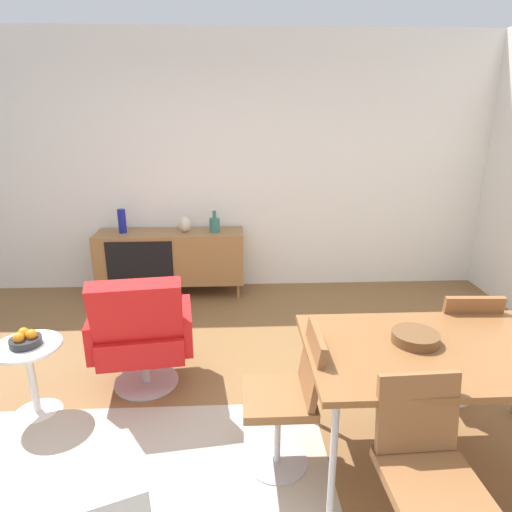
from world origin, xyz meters
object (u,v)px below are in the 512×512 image
(vase_cobalt, at_px, (215,224))
(vase_sculptural_dark, at_px, (185,224))
(lounge_chair_red, at_px, (141,332))
(sideboard, at_px, (171,257))
(vase_ceramic_small, at_px, (122,221))
(side_table_round, at_px, (31,371))
(fruit_bowl, at_px, (25,339))
(dining_chair_back_right, at_px, (458,340))
(dining_chair_near_window, at_px, (289,394))
(dining_table, at_px, (450,354))
(dining_chair_front_left, at_px, (424,466))
(wooden_bowl_on_table, at_px, (415,338))

(vase_cobalt, height_order, vase_sculptural_dark, vase_cobalt)
(vase_cobalt, xyz_separation_m, lounge_chair_red, (-0.46, -1.83, -0.33))
(sideboard, height_order, vase_ceramic_small, vase_ceramic_small)
(side_table_round, height_order, fruit_bowl, fruit_bowl)
(lounge_chair_red, relative_size, fruit_bowl, 4.73)
(dining_chair_back_right, xyz_separation_m, lounge_chair_red, (-2.21, 0.24, -0.00))
(dining_chair_near_window, relative_size, side_table_round, 1.65)
(vase_ceramic_small, bearing_deg, dining_table, -47.69)
(dining_chair_front_left, relative_size, side_table_round, 1.65)
(sideboard, distance_m, lounge_chair_red, 1.83)
(dining_chair_near_window, bearing_deg, lounge_chair_red, 140.69)
(vase_ceramic_small, distance_m, dining_chair_back_right, 3.46)
(vase_cobalt, bearing_deg, dining_chair_near_window, -78.98)
(vase_cobalt, relative_size, fruit_bowl, 1.15)
(dining_chair_front_left, bearing_deg, wooden_bowl_on_table, 74.54)
(dining_chair_near_window, relative_size, fruit_bowl, 4.28)
(vase_cobalt, distance_m, dining_chair_front_left, 3.37)
(side_table_round, bearing_deg, dining_chair_back_right, 0.34)
(dining_table, bearing_deg, side_table_round, 168.02)
(wooden_bowl_on_table, height_order, dining_chair_front_left, dining_chair_front_left)
(vase_sculptural_dark, relative_size, lounge_chair_red, 0.18)
(dining_table, height_order, side_table_round, dining_table)
(vase_ceramic_small, bearing_deg, dining_chair_near_window, -60.22)
(fruit_bowl, bearing_deg, vase_cobalt, 61.12)
(sideboard, height_order, dining_chair_back_right, dining_chair_back_right)
(dining_chair_front_left, bearing_deg, dining_chair_back_right, 57.96)
(dining_chair_front_left, height_order, fruit_bowl, dining_chair_front_left)
(vase_sculptural_dark, bearing_deg, dining_chair_near_window, -72.37)
(wooden_bowl_on_table, bearing_deg, dining_chair_front_left, -105.46)
(dining_table, height_order, dining_chair_front_left, dining_chair_front_left)
(vase_ceramic_small, height_order, lounge_chair_red, vase_ceramic_small)
(lounge_chair_red, bearing_deg, vase_cobalt, 75.90)
(vase_ceramic_small, height_order, dining_chair_back_right, vase_ceramic_small)
(dining_chair_front_left, relative_size, dining_chair_back_right, 1.00)
(vase_cobalt, distance_m, dining_table, 2.98)
(dining_chair_near_window, bearing_deg, dining_chair_front_left, -46.18)
(sideboard, height_order, lounge_chair_red, lounge_chair_red)
(sideboard, distance_m, dining_chair_front_left, 3.54)
(dining_chair_front_left, bearing_deg, vase_ceramic_small, 122.63)
(dining_chair_front_left, bearing_deg, fruit_bowl, 153.41)
(dining_chair_near_window, xyz_separation_m, fruit_bowl, (-1.66, 0.54, 0.09))
(sideboard, xyz_separation_m, side_table_round, (-0.66, -2.09, -0.12))
(lounge_chair_red, height_order, side_table_round, lounge_chair_red)
(dining_chair_front_left, distance_m, dining_chair_back_right, 1.32)
(dining_chair_back_right, height_order, side_table_round, dining_chair_back_right)
(vase_sculptural_dark, height_order, lounge_chair_red, lounge_chair_red)
(dining_chair_front_left, height_order, dining_chair_near_window, same)
(vase_sculptural_dark, height_order, fruit_bowl, vase_sculptural_dark)
(dining_table, bearing_deg, vase_ceramic_small, 132.31)
(dining_chair_near_window, distance_m, lounge_chair_red, 1.26)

